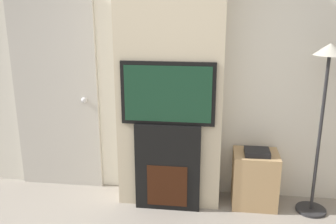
# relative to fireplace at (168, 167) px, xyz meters

# --- Properties ---
(wall_back) EXTENTS (6.00, 0.06, 2.70)m
(wall_back) POSITION_rel_fireplace_xyz_m (0.00, 0.39, 0.92)
(wall_back) COLOR silver
(wall_back) RESTS_ON ground_plane
(chimney_breast) EXTENTS (0.99, 0.36, 2.70)m
(chimney_breast) POSITION_rel_fireplace_xyz_m (0.00, 0.18, 0.92)
(chimney_breast) COLOR beige
(chimney_breast) RESTS_ON ground_plane
(fireplace) EXTENTS (0.62, 0.15, 0.86)m
(fireplace) POSITION_rel_fireplace_xyz_m (0.00, 0.00, 0.00)
(fireplace) COLOR black
(fireplace) RESTS_ON ground_plane
(television) EXTENTS (0.86, 0.07, 0.59)m
(television) POSITION_rel_fireplace_xyz_m (0.00, -0.00, 0.73)
(television) COLOR black
(television) RESTS_ON fireplace
(floor_lamp) EXTENTS (0.29, 0.29, 1.61)m
(floor_lamp) POSITION_rel_fireplace_xyz_m (1.39, 0.09, 0.77)
(floor_lamp) COLOR #262628
(floor_lamp) RESTS_ON ground_plane
(media_stand) EXTENTS (0.43, 0.37, 0.60)m
(media_stand) POSITION_rel_fireplace_xyz_m (0.84, 0.16, -0.15)
(media_stand) COLOR tan
(media_stand) RESTS_ON ground_plane
(entry_door) EXTENTS (0.90, 0.09, 2.04)m
(entry_door) POSITION_rel_fireplace_xyz_m (-1.22, 0.34, 0.60)
(entry_door) COLOR #BCB7AD
(entry_door) RESTS_ON ground_plane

